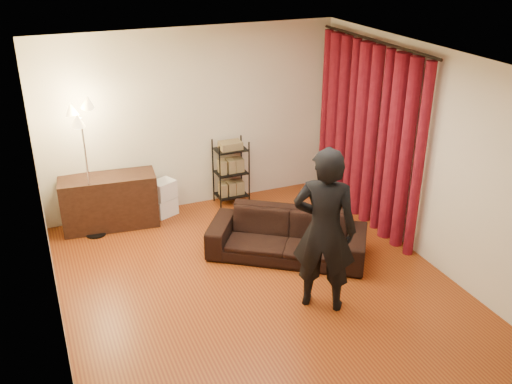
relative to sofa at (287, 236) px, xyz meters
name	(u,v)px	position (x,y,z in m)	size (l,w,h in m)	color
floor	(258,285)	(-0.62, -0.50, -0.29)	(5.00, 5.00, 0.00)	brown
ceiling	(258,62)	(-0.62, -0.50, 2.41)	(5.00, 5.00, 0.00)	white
wall_back	(193,120)	(-0.62, 2.00, 1.06)	(5.00, 5.00, 0.00)	beige
wall_front	(389,310)	(-0.62, -3.00, 1.06)	(5.00, 5.00, 0.00)	beige
wall_left	(45,220)	(-2.87, -0.50, 1.06)	(5.00, 5.00, 0.00)	beige
wall_right	(424,155)	(1.63, -0.50, 1.06)	(5.00, 5.00, 0.00)	beige
curtain_rod	(375,41)	(1.53, 0.62, 2.29)	(0.04, 0.04, 2.65)	black
curtain	(366,135)	(1.51, 0.62, 0.98)	(0.22, 2.65, 2.55)	maroon
sofa	(287,236)	(0.00, 0.00, 0.00)	(2.02, 0.79, 0.59)	black
person	(324,230)	(-0.10, -1.12, 0.66)	(0.70, 0.46, 1.92)	black
media_cabinet	(110,202)	(-1.98, 1.72, 0.09)	(1.33, 0.50, 0.77)	#321C12
storage_boxes	(164,198)	(-1.19, 1.76, -0.02)	(0.34, 0.27, 0.56)	white
wire_shelf	(231,172)	(-0.12, 1.77, 0.22)	(0.47, 0.33, 1.03)	black
floor_lamp	(88,172)	(-2.24, 1.55, 0.66)	(0.34, 0.34, 1.91)	silver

